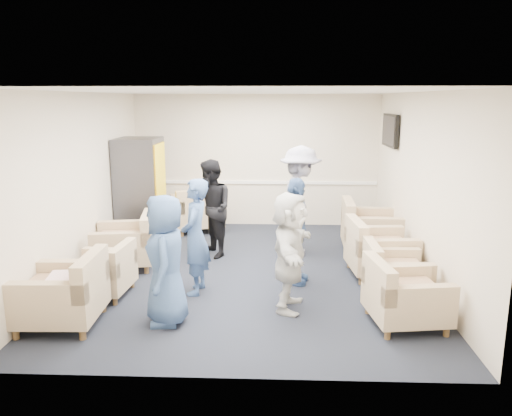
{
  "coord_description": "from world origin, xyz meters",
  "views": [
    {
      "loc": [
        0.4,
        -7.27,
        2.59
      ],
      "look_at": [
        0.1,
        0.2,
        0.96
      ],
      "focal_mm": 35.0,
      "sensor_mm": 36.0,
      "label": 1
    }
  ],
  "objects_px": {
    "armchair_right_midfar": "(376,252)",
    "armchair_right_far": "(367,230)",
    "person_mid_left": "(195,237)",
    "person_front_left": "(166,260)",
    "armchair_left_mid": "(105,273)",
    "armchair_corner": "(198,213)",
    "vending_machine": "(141,190)",
    "person_back_right": "(300,201)",
    "armchair_left_near": "(65,296)",
    "armchair_right_near": "(402,298)",
    "armchair_left_far": "(128,245)",
    "person_front_right": "(290,252)",
    "person_mid_right": "(295,231)",
    "armchair_right_midnear": "(392,274)",
    "person_back_left": "(211,209)"
  },
  "relations": [
    {
      "from": "armchair_right_midfar",
      "to": "armchair_right_far",
      "type": "height_order",
      "value": "armchair_right_far"
    },
    {
      "from": "armchair_right_midfar",
      "to": "person_mid_left",
      "type": "xyz_separation_m",
      "value": [
        -2.58,
        -0.77,
        0.43
      ]
    },
    {
      "from": "person_front_left",
      "to": "armchair_left_mid",
      "type": "bearing_deg",
      "value": -136.83
    },
    {
      "from": "armchair_corner",
      "to": "vending_machine",
      "type": "relative_size",
      "value": 0.63
    },
    {
      "from": "person_mid_left",
      "to": "person_back_right",
      "type": "height_order",
      "value": "person_back_right"
    },
    {
      "from": "armchair_left_near",
      "to": "person_back_right",
      "type": "xyz_separation_m",
      "value": [
        2.84,
        2.84,
        0.56
      ]
    },
    {
      "from": "person_mid_left",
      "to": "person_back_right",
      "type": "xyz_separation_m",
      "value": [
        1.48,
        1.78,
        0.14
      ]
    },
    {
      "from": "armchair_left_near",
      "to": "vending_machine",
      "type": "distance_m",
      "value": 3.67
    },
    {
      "from": "armchair_corner",
      "to": "vending_machine",
      "type": "distance_m",
      "value": 1.3
    },
    {
      "from": "armchair_left_mid",
      "to": "armchair_right_near",
      "type": "xyz_separation_m",
      "value": [
        3.77,
        -0.76,
        0.03
      ]
    },
    {
      "from": "armchair_left_far",
      "to": "person_back_right",
      "type": "xyz_separation_m",
      "value": [
        2.72,
        0.75,
        0.57
      ]
    },
    {
      "from": "armchair_left_near",
      "to": "armchair_right_near",
      "type": "distance_m",
      "value": 3.92
    },
    {
      "from": "armchair_right_midfar",
      "to": "person_front_left",
      "type": "height_order",
      "value": "person_front_left"
    },
    {
      "from": "vending_machine",
      "to": "person_mid_left",
      "type": "height_order",
      "value": "vending_machine"
    },
    {
      "from": "person_front_right",
      "to": "armchair_right_near",
      "type": "bearing_deg",
      "value": -100.11
    },
    {
      "from": "armchair_right_near",
      "to": "armchair_right_far",
      "type": "height_order",
      "value": "armchair_right_far"
    },
    {
      "from": "armchair_right_near",
      "to": "person_front_right",
      "type": "relative_size",
      "value": 0.63
    },
    {
      "from": "person_mid_left",
      "to": "person_mid_right",
      "type": "bearing_deg",
      "value": 110.43
    },
    {
      "from": "armchair_right_far",
      "to": "armchair_right_midnear",
      "type": "bearing_deg",
      "value": -177.88
    },
    {
      "from": "armchair_right_midfar",
      "to": "person_front_left",
      "type": "relative_size",
      "value": 0.63
    },
    {
      "from": "armchair_right_midnear",
      "to": "armchair_left_far",
      "type": "bearing_deg",
      "value": 73.34
    },
    {
      "from": "armchair_left_mid",
      "to": "vending_machine",
      "type": "relative_size",
      "value": 0.43
    },
    {
      "from": "armchair_left_near",
      "to": "armchair_corner",
      "type": "height_order",
      "value": "armchair_corner"
    },
    {
      "from": "armchair_right_midnear",
      "to": "person_mid_right",
      "type": "xyz_separation_m",
      "value": [
        -1.28,
        0.48,
        0.45
      ]
    },
    {
      "from": "armchair_left_far",
      "to": "armchair_right_near",
      "type": "bearing_deg",
      "value": 53.51
    },
    {
      "from": "person_back_right",
      "to": "vending_machine",
      "type": "bearing_deg",
      "value": 80.92
    },
    {
      "from": "armchair_left_mid",
      "to": "person_front_right",
      "type": "xyz_separation_m",
      "value": [
        2.47,
        -0.35,
        0.45
      ]
    },
    {
      "from": "armchair_left_near",
      "to": "vending_machine",
      "type": "bearing_deg",
      "value": 179.02
    },
    {
      "from": "vending_machine",
      "to": "person_back_right",
      "type": "distance_m",
      "value": 3.01
    },
    {
      "from": "person_mid_right",
      "to": "person_front_right",
      "type": "distance_m",
      "value": 0.91
    },
    {
      "from": "person_front_right",
      "to": "person_mid_left",
      "type": "bearing_deg",
      "value": 76.07
    },
    {
      "from": "person_mid_right",
      "to": "person_front_right",
      "type": "xyz_separation_m",
      "value": [
        -0.1,
        -0.91,
        -0.02
      ]
    },
    {
      "from": "armchair_left_far",
      "to": "person_front_right",
      "type": "xyz_separation_m",
      "value": [
        2.49,
        -1.52,
        0.39
      ]
    },
    {
      "from": "person_back_right",
      "to": "armchair_right_midnear",
      "type": "bearing_deg",
      "value": -142.14
    },
    {
      "from": "armchair_right_midnear",
      "to": "person_mid_right",
      "type": "height_order",
      "value": "person_mid_right"
    },
    {
      "from": "armchair_right_midfar",
      "to": "person_mid_left",
      "type": "bearing_deg",
      "value": 102.02
    },
    {
      "from": "armchair_left_far",
      "to": "armchair_corner",
      "type": "bearing_deg",
      "value": 151.84
    },
    {
      "from": "armchair_left_mid",
      "to": "person_mid_right",
      "type": "height_order",
      "value": "person_mid_right"
    },
    {
      "from": "armchair_right_midfar",
      "to": "armchair_left_far",
      "type": "bearing_deg",
      "value": 81.5
    },
    {
      "from": "armchair_left_mid",
      "to": "person_back_right",
      "type": "distance_m",
      "value": 3.37
    },
    {
      "from": "armchair_left_near",
      "to": "armchair_right_midfar",
      "type": "xyz_separation_m",
      "value": [
        3.94,
        1.84,
        -0.0
      ]
    },
    {
      "from": "armchair_right_midfar",
      "to": "person_back_left",
      "type": "distance_m",
      "value": 2.75
    },
    {
      "from": "armchair_right_midnear",
      "to": "person_back_right",
      "type": "relative_size",
      "value": 0.43
    },
    {
      "from": "vending_machine",
      "to": "armchair_right_near",
      "type": "bearing_deg",
      "value": -41.1
    },
    {
      "from": "person_front_right",
      "to": "vending_machine",
      "type": "bearing_deg",
      "value": 48.84
    },
    {
      "from": "person_mid_right",
      "to": "person_front_right",
      "type": "bearing_deg",
      "value": -173.57
    },
    {
      "from": "armchair_left_mid",
      "to": "person_back_left",
      "type": "bearing_deg",
      "value": 149.65
    },
    {
      "from": "person_mid_right",
      "to": "armchair_left_near",
      "type": "bearing_deg",
      "value": 131.41
    },
    {
      "from": "armchair_corner",
      "to": "person_mid_right",
      "type": "relative_size",
      "value": 0.79
    },
    {
      "from": "armchair_left_mid",
      "to": "person_back_right",
      "type": "relative_size",
      "value": 0.44
    }
  ]
}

